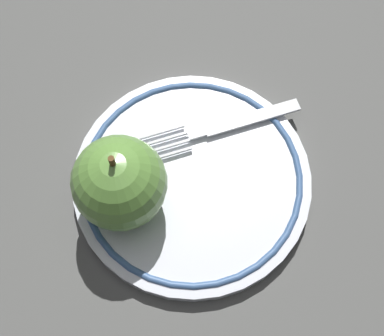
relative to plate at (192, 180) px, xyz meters
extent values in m
plane|color=#51514F|center=(0.02, 0.01, -0.01)|extent=(2.00, 2.00, 0.00)
cylinder|color=silver|center=(0.00, 0.00, 0.00)|extent=(0.22, 0.22, 0.01)
torus|color=#3D5E90|center=(0.00, 0.00, 0.00)|extent=(0.20, 0.20, 0.01)
sphere|color=#5E903D|center=(0.04, -0.05, 0.05)|extent=(0.08, 0.08, 0.08)
cylinder|color=brown|center=(0.04, -0.05, 0.09)|extent=(0.00, 0.00, 0.01)
cube|color=silver|center=(-0.08, 0.03, 0.01)|extent=(0.07, 0.08, 0.00)
cube|color=silver|center=(-0.04, -0.01, 0.01)|extent=(0.02, 0.02, 0.00)
cube|color=silver|center=(-0.03, -0.05, 0.01)|extent=(0.04, 0.05, 0.00)
cube|color=silver|center=(-0.02, -0.04, 0.01)|extent=(0.04, 0.05, 0.00)
cube|color=silver|center=(-0.01, -0.04, 0.01)|extent=(0.04, 0.05, 0.00)
cube|color=silver|center=(-0.01, -0.03, 0.01)|extent=(0.04, 0.05, 0.00)
camera|label=1|loc=(0.17, 0.07, 0.45)|focal=50.00mm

